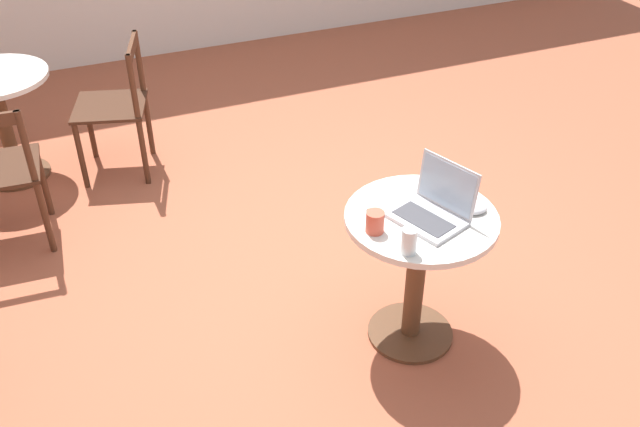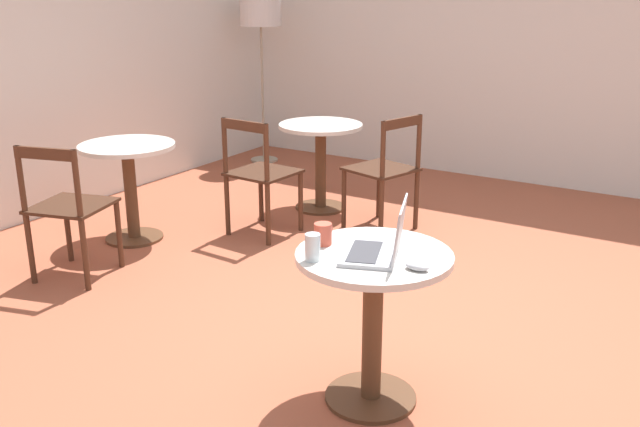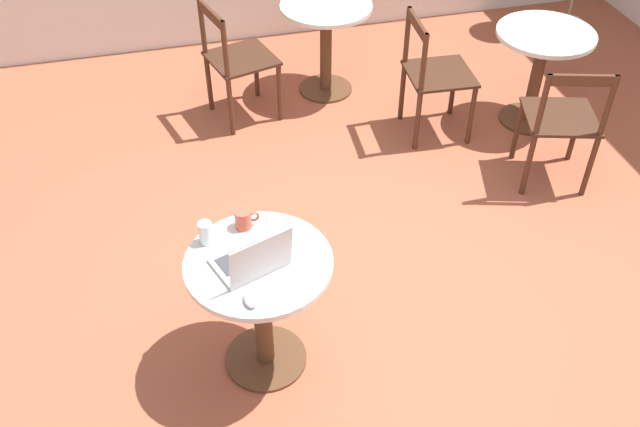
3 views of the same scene
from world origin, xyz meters
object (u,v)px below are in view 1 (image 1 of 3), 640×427
at_px(drinking_glass, 409,241).
at_px(mouse, 477,210).
at_px(laptop, 433,208).
at_px(cafe_table_near, 418,252).
at_px(chair_mid_front, 117,107).
at_px(mug, 375,221).

bearing_deg(drinking_glass, mouse, -72.11).
height_order(mouse, drinking_glass, drinking_glass).
xyz_separation_m(laptop, drinking_glass, (-0.18, 0.21, 0.01)).
relative_size(cafe_table_near, chair_mid_front, 0.81).
bearing_deg(laptop, chair_mid_front, 25.80).
distance_m(cafe_table_near, mouse, 0.32).
bearing_deg(cafe_table_near, laptop, -128.56).
bearing_deg(cafe_table_near, chair_mid_front, 25.30).
relative_size(laptop, drinking_glass, 3.22).
relative_size(chair_mid_front, mouse, 8.74).
xyz_separation_m(cafe_table_near, drinking_glass, (-0.20, 0.18, 0.26)).
bearing_deg(mouse, drinking_glass, 107.89).
relative_size(cafe_table_near, mug, 6.06).
height_order(mouse, mug, mug).
bearing_deg(chair_mid_front, drinking_glass, -160.55).
bearing_deg(mouse, mug, 83.61).
height_order(chair_mid_front, mouse, chair_mid_front).
bearing_deg(mug, laptop, -91.68).
xyz_separation_m(laptop, mug, (0.01, 0.27, -0.00)).
bearing_deg(mouse, chair_mid_front, 29.37).
bearing_deg(mouse, cafe_table_near, 72.34).
distance_m(cafe_table_near, mug, 0.34).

